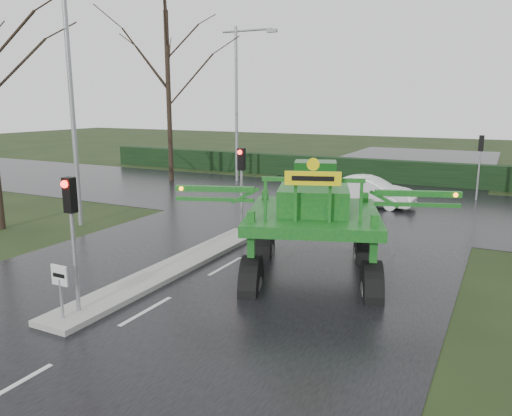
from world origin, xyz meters
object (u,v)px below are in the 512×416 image
at_px(traffic_signal_near, 71,216).
at_px(keep_left_sign, 60,283).
at_px(street_light_left_near, 76,84).
at_px(white_sedan, 368,206).
at_px(crop_sprayer, 252,210).
at_px(traffic_signal_mid, 241,172).
at_px(traffic_signal_far, 480,153).
at_px(street_light_left_far, 240,91).

bearing_deg(traffic_signal_near, keep_left_sign, -90.00).
height_order(street_light_left_near, white_sedan, street_light_left_near).
bearing_deg(crop_sprayer, traffic_signal_mid, 102.63).
xyz_separation_m(keep_left_sign, traffic_signal_near, (0.00, 0.49, 1.53)).
xyz_separation_m(traffic_signal_mid, traffic_signal_far, (7.80, 12.52, 0.00)).
relative_size(traffic_signal_far, street_light_left_near, 0.35).
bearing_deg(traffic_signal_mid, keep_left_sign, -90.00).
height_order(traffic_signal_far, street_light_left_far, street_light_left_far).
distance_m(traffic_signal_near, street_light_left_far, 22.37).
xyz_separation_m(street_light_left_far, white_sedan, (9.84, -4.29, -5.99)).
xyz_separation_m(traffic_signal_far, crop_sprayer, (-4.96, -17.07, -0.34)).
bearing_deg(street_light_left_near, traffic_signal_mid, 12.21).
xyz_separation_m(keep_left_sign, white_sedan, (2.94, 17.21, -1.06)).
bearing_deg(traffic_signal_near, white_sedan, 80.03).
bearing_deg(street_light_left_near, traffic_signal_near, -45.47).
bearing_deg(traffic_signal_near, street_light_left_near, 134.53).
relative_size(traffic_signal_mid, street_light_left_far, 0.35).
xyz_separation_m(crop_sprayer, white_sedan, (0.10, 12.78, -2.25)).
distance_m(street_light_left_near, white_sedan, 15.06).
distance_m(traffic_signal_far, street_light_left_far, 15.08).
bearing_deg(traffic_signal_mid, crop_sprayer, -58.06).
bearing_deg(street_light_left_far, keep_left_sign, -72.22).
height_order(traffic_signal_mid, crop_sprayer, crop_sprayer).
distance_m(traffic_signal_far, crop_sprayer, 17.78).
relative_size(keep_left_sign, traffic_signal_mid, 0.38).
bearing_deg(street_light_left_near, traffic_signal_far, 43.63).
distance_m(keep_left_sign, street_light_left_far, 23.11).
height_order(keep_left_sign, traffic_signal_near, traffic_signal_near).
bearing_deg(traffic_signal_far, traffic_signal_near, 69.64).
height_order(traffic_signal_near, crop_sprayer, crop_sprayer).
distance_m(street_light_left_far, white_sedan, 12.29).
bearing_deg(traffic_signal_near, traffic_signal_far, 69.64).
distance_m(keep_left_sign, traffic_signal_near, 1.61).
bearing_deg(street_light_left_far, traffic_signal_mid, -61.14).
distance_m(keep_left_sign, street_light_left_near, 11.32).
xyz_separation_m(traffic_signal_near, traffic_signal_mid, (0.00, 8.50, 0.00)).
relative_size(keep_left_sign, crop_sprayer, 0.17).
bearing_deg(street_light_left_near, crop_sprayer, -17.48).
height_order(keep_left_sign, traffic_signal_mid, traffic_signal_mid).
relative_size(keep_left_sign, white_sedan, 0.29).
bearing_deg(traffic_signal_mid, traffic_signal_far, 58.07).
bearing_deg(keep_left_sign, traffic_signal_near, 90.00).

